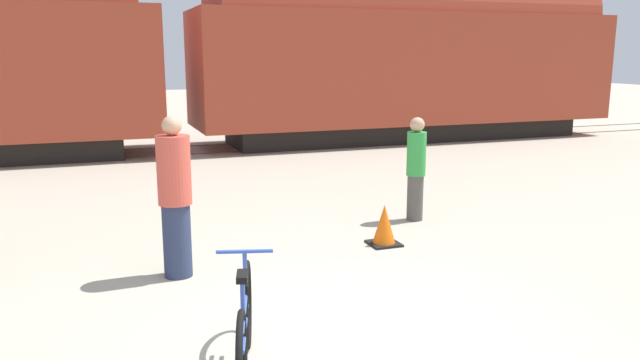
% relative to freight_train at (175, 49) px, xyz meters
% --- Properties ---
extents(ground_plane, '(80.00, 80.00, 0.00)m').
position_rel_freight_train_xyz_m(ground_plane, '(0.00, -11.53, -2.63)').
color(ground_plane, '#B2A893').
extents(freight_train, '(25.79, 2.99, 5.05)m').
position_rel_freight_train_xyz_m(freight_train, '(0.00, 0.00, 0.00)').
color(freight_train, black).
rests_on(freight_train, ground_plane).
extents(rail_near, '(37.79, 0.07, 0.01)m').
position_rel_freight_train_xyz_m(rail_near, '(0.00, -0.72, -2.62)').
color(rail_near, '#4C4238').
rests_on(rail_near, ground_plane).
extents(rail_far, '(37.79, 0.07, 0.01)m').
position_rel_freight_train_xyz_m(rail_far, '(0.00, 0.72, -2.62)').
color(rail_far, '#4C4238').
rests_on(rail_far, ground_plane).
extents(bicycle_blue, '(0.58, 1.78, 0.96)m').
position_rel_freight_train_xyz_m(bicycle_blue, '(-1.12, -12.04, -2.23)').
color(bicycle_blue, black).
rests_on(bicycle_blue, ground_plane).
extents(person_in_red, '(0.38, 0.38, 1.85)m').
position_rel_freight_train_xyz_m(person_in_red, '(-1.31, -9.54, -1.71)').
color(person_in_red, '#283351').
rests_on(person_in_red, ground_plane).
extents(person_in_green, '(0.29, 0.29, 1.58)m').
position_rel_freight_train_xyz_m(person_in_green, '(2.44, -8.29, -1.82)').
color(person_in_green, '#514C47').
rests_on(person_in_green, ground_plane).
extents(traffic_cone, '(0.40, 0.40, 0.55)m').
position_rel_freight_train_xyz_m(traffic_cone, '(1.44, -9.27, -2.38)').
color(traffic_cone, black).
rests_on(traffic_cone, ground_plane).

